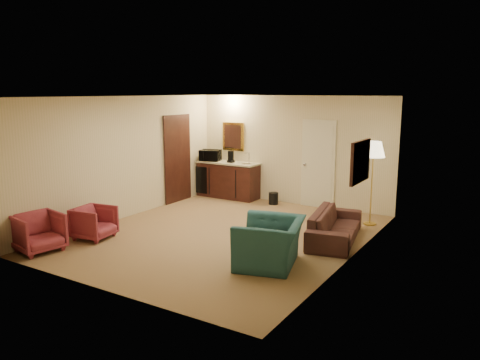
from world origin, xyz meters
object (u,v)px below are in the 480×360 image
object	(u,v)px
teal_armchair	(270,235)
sofa	(335,221)
coffee_maker	(231,157)
waste_bin	(273,198)
microwave	(210,154)
floor_lamp	(372,183)
coffee_table	(270,246)
wetbar_cabinet	(228,180)
rose_chair_near	(94,221)
rose_chair_far	(39,231)

from	to	relation	value
teal_armchair	sofa	bearing A→B (deg)	150.06
sofa	coffee_maker	xyz separation A→B (m)	(-3.50, 1.93, 0.69)
waste_bin	microwave	world-z (taller)	microwave
teal_armchair	waste_bin	world-z (taller)	teal_armchair
floor_lamp	coffee_table	bearing A→B (deg)	-106.13
wetbar_cabinet	microwave	world-z (taller)	microwave
coffee_table	coffee_maker	distance (m)	4.57
sofa	waste_bin	size ratio (longest dim) A/B	6.58
waste_bin	sofa	bearing A→B (deg)	-39.99
teal_armchair	coffee_maker	bearing A→B (deg)	-155.67
waste_bin	microwave	distance (m)	2.08
coffee_table	rose_chair_near	bearing A→B (deg)	-166.88
rose_chair_far	coffee_maker	distance (m)	5.23
floor_lamp	coffee_maker	xyz separation A→B (m)	(-3.75, 0.57, 0.20)
rose_chair_far	waste_bin	distance (m)	5.43
teal_armchair	rose_chair_near	distance (m)	3.45
floor_lamp	waste_bin	xyz separation A→B (m)	(-2.50, 0.52, -0.72)
waste_bin	microwave	bearing A→B (deg)	-179.79
teal_armchair	waste_bin	xyz separation A→B (m)	(-1.81, 3.61, -0.35)
rose_chair_near	waste_bin	xyz separation A→B (m)	(1.60, 4.12, -0.19)
rose_chair_near	coffee_table	distance (m)	3.37
floor_lamp	waste_bin	bearing A→B (deg)	168.27
wetbar_cabinet	rose_chair_near	bearing A→B (deg)	-93.42
teal_armchair	rose_chair_near	bearing A→B (deg)	-97.18
sofa	coffee_table	world-z (taller)	sofa
wetbar_cabinet	microwave	size ratio (longest dim) A/B	3.18
coffee_maker	rose_chair_near	bearing A→B (deg)	-82.92
wetbar_cabinet	rose_chair_far	world-z (taller)	wetbar_cabinet
wetbar_cabinet	coffee_table	bearing A→B (deg)	-48.45
teal_armchair	wetbar_cabinet	bearing A→B (deg)	-154.96
rose_chair_far	microwave	xyz separation A→B (m)	(0.00, 5.09, 0.73)
sofa	microwave	distance (m)	4.57
rose_chair_far	coffee_maker	world-z (taller)	coffee_maker
rose_chair_far	teal_armchair	bearing A→B (deg)	-57.39
wetbar_cabinet	coffee_maker	bearing A→B (deg)	-13.59
sofa	floor_lamp	distance (m)	1.48
coffee_maker	waste_bin	bearing A→B (deg)	9.77
microwave	coffee_maker	bearing A→B (deg)	-9.85
wetbar_cabinet	coffee_table	xyz separation A→B (m)	(3.03, -3.42, -0.24)
teal_armchair	rose_chair_near	xyz separation A→B (m)	(-3.41, -0.51, -0.16)
coffee_table	floor_lamp	size ratio (longest dim) A/B	0.44
wetbar_cabinet	floor_lamp	xyz separation A→B (m)	(3.85, -0.59, 0.40)
wetbar_cabinet	coffee_maker	xyz separation A→B (m)	(0.10, -0.02, 0.60)
teal_armchair	rose_chair_far	xyz separation A→B (m)	(-3.66, -1.49, -0.12)
floor_lamp	microwave	size ratio (longest dim) A/B	3.34
coffee_maker	floor_lamp	bearing A→B (deg)	3.31
wetbar_cabinet	sofa	distance (m)	4.10
teal_armchair	waste_bin	bearing A→B (deg)	-168.98
teal_armchair	rose_chair_far	bearing A→B (deg)	-83.50
rose_chair_near	floor_lamp	size ratio (longest dim) A/B	0.39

